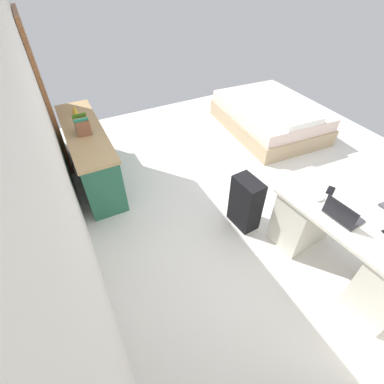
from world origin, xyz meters
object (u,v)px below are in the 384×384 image
Objects in this scene: bed at (270,117)px; suitcase_black at (246,203)px; credenza at (90,155)px; cell_phone_by_mouse at (331,190)px; computer_mouse at (320,199)px; figurine_small at (74,109)px; desk at (343,244)px; laptop at (342,214)px.

bed is 2.42m from suitcase_black.
cell_phone_by_mouse is at bearing -138.95° from credenza.
computer_mouse is at bearing -142.46° from credenza.
desk is at bearing -149.37° from figurine_small.
bed is 2.59m from cell_phone_by_mouse.
computer_mouse is at bearing 75.75° from cell_phone_by_mouse.
credenza reaches higher than cell_phone_by_mouse.
computer_mouse is 0.91× the size of figurine_small.
laptop is at bearing 117.62° from cell_phone_by_mouse.
bed is 19.89× the size of computer_mouse.
laptop is 3.31× the size of computer_mouse.
credenza is 3.17m from laptop.
credenza is 5.44× the size of laptop.
bed is 2.97× the size of suitcase_black.
laptop reaches higher than cell_phone_by_mouse.
suitcase_black is (-1.72, -1.41, -0.06)m from credenza.
laptop is at bearing -150.29° from figurine_small.
figurine_small is (2.24, 1.41, 0.51)m from suitcase_black.
desk reaches higher than suitcase_black.
credenza reaches higher than desk.
computer_mouse is (-2.31, 1.34, 0.51)m from bed.
bed is at bearing -90.42° from credenza.
computer_mouse is at bearing -3.22° from laptop.
cell_phone_by_mouse is 3.44m from figurine_small.
figurine_small is (0.55, 3.14, 0.61)m from bed.
computer_mouse is at bearing 149.79° from bed.
bed is 18.08× the size of figurine_small.
suitcase_black is (0.96, 0.49, -0.05)m from desk.
figurine_small is at bearing 27.62° from suitcase_black.
figurine_small is (2.81, 1.99, 0.10)m from cell_phone_by_mouse.
desk reaches higher than bed.
desk is 3.75m from figurine_small.
bed is (-0.02, -3.14, -0.15)m from credenza.
bed is 2.72m from computer_mouse.
credenza is 2.22m from suitcase_black.
laptop is at bearing 53.55° from desk.
figurine_small reaches higher than bed.
credenza is at bearing 35.25° from desk.
credenza is at bearing 34.41° from laptop.
laptop is (-0.88, -0.37, 0.46)m from suitcase_black.
suitcase_black is at bearing -140.68° from credenza.
desk is at bearing -126.45° from laptop.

